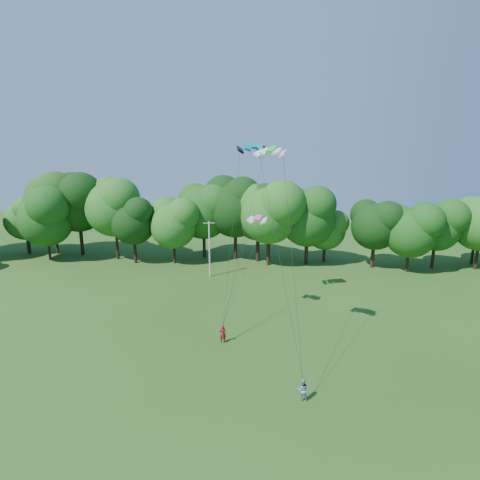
{
  "coord_description": "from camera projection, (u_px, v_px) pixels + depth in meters",
  "views": [
    {
      "loc": [
        3.8,
        -18.31,
        16.27
      ],
      "look_at": [
        0.74,
        13.0,
        8.91
      ],
      "focal_mm": 28.0,
      "sensor_mm": 36.0,
      "label": 1
    }
  ],
  "objects": [
    {
      "name": "kite_flyer_right",
      "position": [
        303.0,
        389.0,
        25.08
      ],
      "size": [
        0.83,
        0.68,
        1.57
      ],
      "primitive_type": "imported",
      "rotation": [
        0.0,
        0.0,
        3.26
      ],
      "color": "#8A9EBF",
      "rests_on": "ground"
    },
    {
      "name": "kite_teal",
      "position": [
        253.0,
        146.0,
        36.56
      ],
      "size": [
        3.45,
        2.46,
        0.63
      ],
      "rotation": [
        0.0,
        0.0,
        0.37
      ],
      "color": "#04848B",
      "rests_on": "ground"
    },
    {
      "name": "ground",
      "position": [
        206.0,
        439.0,
        21.81
      ],
      "size": [
        160.0,
        160.0,
        0.0
      ],
      "primitive_type": "plane",
      "color": "#214A14",
      "rests_on": "ground"
    },
    {
      "name": "kite_pink",
      "position": [
        258.0,
        218.0,
        35.97
      ],
      "size": [
        2.17,
        1.52,
        0.47
      ],
      "rotation": [
        0.0,
        0.0,
        -0.32
      ],
      "color": "#F544B0",
      "rests_on": "ground"
    },
    {
      "name": "kite_green",
      "position": [
        271.0,
        149.0,
        27.64
      ],
      "size": [
        2.63,
        1.97,
        0.52
      ],
      "rotation": [
        0.0,
        0.0,
        -0.43
      ],
      "color": "#22E431",
      "rests_on": "ground"
    },
    {
      "name": "kite_flyer_left",
      "position": [
        223.0,
        334.0,
        32.69
      ],
      "size": [
        0.69,
        0.55,
        1.67
      ],
      "primitive_type": "imported",
      "rotation": [
        0.0,
        0.0,
        3.42
      ],
      "color": "maroon",
      "rests_on": "ground"
    },
    {
      "name": "tree_back_west",
      "position": [
        52.0,
        200.0,
        59.84
      ],
      "size": [
        9.7,
        9.7,
        14.11
      ],
      "color": "#392016",
      "rests_on": "ground"
    },
    {
      "name": "utility_pole",
      "position": [
        209.0,
        249.0,
        49.47
      ],
      "size": [
        1.48,
        0.43,
        7.52
      ],
      "rotation": [
        0.0,
        0.0,
        0.24
      ],
      "color": "beige",
      "rests_on": "ground"
    },
    {
      "name": "tree_back_center",
      "position": [
        258.0,
        214.0,
        55.96
      ],
      "size": [
        8.08,
        8.08,
        11.76
      ],
      "color": "black",
      "rests_on": "ground"
    },
    {
      "name": "tree_back_east",
      "position": [
        477.0,
        224.0,
        54.72
      ],
      "size": [
        6.67,
        6.67,
        9.7
      ],
      "color": "black",
      "rests_on": "ground"
    }
  ]
}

